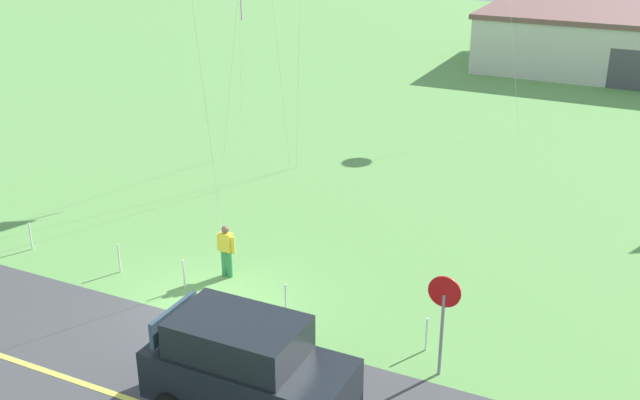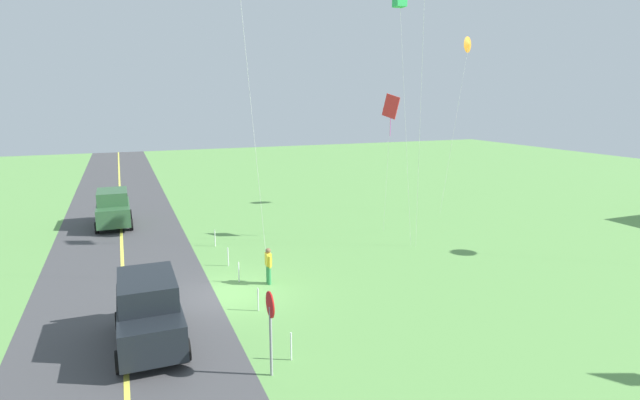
% 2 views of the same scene
% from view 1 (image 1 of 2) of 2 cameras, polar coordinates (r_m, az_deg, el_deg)
% --- Properties ---
extents(ground_plane, '(120.00, 120.00, 0.10)m').
position_cam_1_polar(ground_plane, '(20.98, -8.27, -8.18)').
color(ground_plane, '#60994C').
extents(asphalt_road, '(120.00, 7.00, 0.00)m').
position_cam_1_polar(asphalt_road, '(18.36, -15.36, -13.61)').
color(asphalt_road, '#424244').
rests_on(asphalt_road, ground).
extents(road_centre_stripe, '(120.00, 0.16, 0.00)m').
position_cam_1_polar(road_centre_stripe, '(18.35, -15.36, -13.60)').
color(road_centre_stripe, '#E5E04C').
rests_on(road_centre_stripe, asphalt_road).
extents(car_suv_foreground, '(4.40, 2.12, 2.24)m').
position_cam_1_polar(car_suv_foreground, '(16.60, -5.48, -12.20)').
color(car_suv_foreground, black).
rests_on(car_suv_foreground, ground).
extents(stop_sign, '(0.76, 0.08, 2.56)m').
position_cam_1_polar(stop_sign, '(17.56, 9.15, -7.80)').
color(stop_sign, gray).
rests_on(stop_sign, ground).
extents(person_adult_near, '(0.58, 0.22, 1.60)m').
position_cam_1_polar(person_adult_near, '(22.16, -6.97, -3.65)').
color(person_adult_near, '#338C4C').
rests_on(person_adult_near, ground).
extents(fence_post_0, '(0.05, 0.05, 0.90)m').
position_cam_1_polar(fence_post_0, '(25.40, -20.68, -2.52)').
color(fence_post_0, silver).
rests_on(fence_post_0, ground).
extents(fence_post_1, '(0.05, 0.05, 0.90)m').
position_cam_1_polar(fence_post_1, '(23.17, -14.68, -4.19)').
color(fence_post_1, silver).
rests_on(fence_post_1, ground).
extents(fence_post_2, '(0.05, 0.05, 0.90)m').
position_cam_1_polar(fence_post_2, '(21.87, -10.06, -5.44)').
color(fence_post_2, silver).
rests_on(fence_post_2, ground).
extents(fence_post_3, '(0.05, 0.05, 0.90)m').
position_cam_1_polar(fence_post_3, '(20.34, -2.57, -7.38)').
color(fence_post_3, silver).
rests_on(fence_post_3, ground).
extents(fence_post_4, '(0.05, 0.05, 0.90)m').
position_cam_1_polar(fence_post_4, '(19.05, 7.90, -9.84)').
color(fence_post_4, silver).
rests_on(fence_post_4, ground).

